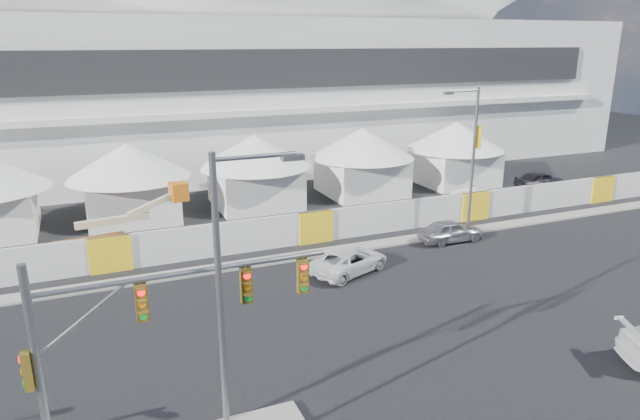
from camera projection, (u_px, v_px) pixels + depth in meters
name	position (u px, v px, depth m)	size (l,w,h in m)	color
ground	(314.00, 390.00, 20.52)	(160.00, 160.00, 0.00)	black
far_curb	(515.00, 223.00, 38.97)	(80.00, 1.20, 0.12)	gray
stadium	(238.00, 67.00, 57.71)	(80.00, 24.80, 21.98)	silver
tent_row	(194.00, 170.00, 41.00)	(53.40, 8.40, 5.40)	white
hoarding_fence	(315.00, 227.00, 35.27)	(70.00, 0.25, 2.00)	silver
scaffold_tower	(557.00, 94.00, 67.70)	(4.40, 4.40, 12.00)	#595B60
sedan_silver	(451.00, 231.00, 35.47)	(4.11, 1.65, 1.40)	#9F9EA3
pickup_curb	(349.00, 261.00, 30.75)	(4.71, 2.17, 1.31)	white
lot_car_a	(477.00, 196.00, 43.63)	(4.00, 1.39, 1.32)	silver
lot_car_b	(541.00, 180.00, 48.06)	(4.46, 1.79, 1.52)	black
traffic_mast	(115.00, 361.00, 15.12)	(8.20, 0.66, 6.81)	slate
streetlight_median	(228.00, 294.00, 15.49)	(2.56, 0.26, 9.25)	slate
streetlight_curb	(471.00, 150.00, 35.89)	(2.77, 0.62, 9.35)	slate
boom_lift	(105.00, 241.00, 32.58)	(7.83, 2.26, 3.91)	orange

